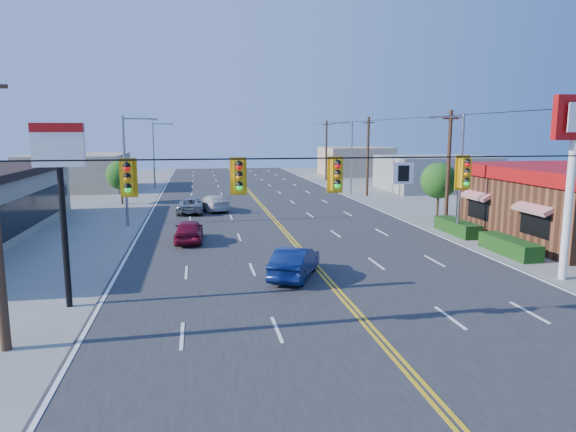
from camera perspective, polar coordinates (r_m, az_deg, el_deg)
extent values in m
plane|color=gray|center=(19.06, 8.69, -11.90)|extent=(160.00, 160.00, 0.00)
cube|color=#2D2D30|center=(37.88, -1.02, -1.05)|extent=(20.00, 120.00, 0.06)
cylinder|color=black|center=(17.80, 9.17, 6.41)|extent=(24.00, 0.05, 0.05)
cube|color=white|center=(18.26, 12.69, 4.65)|extent=(0.75, 0.04, 0.75)
cube|color=#D89E0C|center=(16.99, -17.37, 4.03)|extent=(0.55, 0.34, 1.25)
cube|color=#D89E0C|center=(16.91, -5.49, 4.38)|extent=(0.55, 0.34, 1.25)
cube|color=#D89E0C|center=(17.48, 5.39, 4.55)|extent=(0.55, 0.34, 1.25)
cube|color=#D89E0C|center=(19.27, 19.03, 4.53)|extent=(0.55, 0.34, 1.25)
cube|color=#194214|center=(34.22, 20.63, -2.07)|extent=(1.20, 9.00, 0.90)
cylinder|color=white|center=(26.97, 28.71, 1.01)|extent=(0.36, 0.36, 7.00)
cube|color=#A50C0C|center=(26.76, 29.39, 9.51)|extent=(2.20, 0.36, 2.00)
cylinder|color=black|center=(21.77, -23.60, -1.69)|extent=(0.24, 0.24, 6.00)
cube|color=white|center=(21.43, -24.16, 6.74)|extent=(1.90, 0.30, 1.30)
cylinder|color=gray|center=(35.21, 18.61, 4.19)|extent=(0.20, 0.20, 8.00)
cylinder|color=gray|center=(34.59, 17.31, 10.48)|extent=(2.20, 0.12, 0.12)
cube|color=gray|center=(34.10, 15.64, 10.49)|extent=(0.50, 0.25, 0.15)
cylinder|color=gray|center=(57.39, 7.06, 6.43)|extent=(0.20, 0.20, 8.00)
cylinder|color=gray|center=(57.01, 6.07, 10.25)|extent=(2.20, 0.12, 0.12)
cube|color=gray|center=(56.72, 4.98, 10.22)|extent=(0.50, 0.25, 0.15)
cylinder|color=gray|center=(39.24, -17.65, 4.72)|extent=(0.20, 0.20, 8.00)
cylinder|color=gray|center=(39.01, -16.30, 10.35)|extent=(2.20, 0.12, 0.12)
cube|color=gray|center=(38.91, -14.66, 10.35)|extent=(0.50, 0.25, 0.15)
cylinder|color=gray|center=(65.06, -14.69, 6.53)|extent=(0.20, 0.20, 8.00)
cylinder|color=gray|center=(64.92, -13.85, 9.92)|extent=(2.20, 0.12, 0.12)
cube|color=gray|center=(64.86, -12.87, 9.91)|extent=(0.50, 0.25, 0.15)
cylinder|color=#47301E|center=(39.28, 17.38, 5.03)|extent=(0.28, 0.28, 8.40)
cylinder|color=#47301E|center=(55.85, 8.86, 6.51)|extent=(0.28, 0.28, 8.40)
cylinder|color=#47301E|center=(73.10, 4.27, 7.25)|extent=(0.28, 0.28, 8.40)
cylinder|color=#47301E|center=(43.74, 16.30, 1.33)|extent=(0.20, 0.20, 2.10)
sphere|color=#235B19|center=(43.52, 16.41, 3.80)|extent=(2.94, 2.94, 2.94)
cylinder|color=#47301E|center=(51.63, -17.97, 2.38)|extent=(0.20, 0.20, 2.00)
sphere|color=#235B19|center=(51.45, -18.08, 4.37)|extent=(2.80, 2.80, 2.80)
cube|color=gray|center=(63.44, 16.06, 4.60)|extent=(12.00, 10.00, 4.00)
cube|color=tan|center=(66.49, -22.40, 4.55)|extent=(11.00, 12.00, 4.20)
cube|color=tan|center=(82.75, 7.47, 6.05)|extent=(10.00, 10.00, 4.40)
imported|color=maroon|center=(32.64, -10.95, -1.68)|extent=(1.85, 4.27, 1.44)
imported|color=#0E1D52|center=(24.35, 0.75, -5.27)|extent=(3.23, 4.65, 1.45)
imported|color=silver|center=(45.10, -8.31, 1.38)|extent=(3.15, 5.07, 1.37)
imported|color=#97979C|center=(44.26, -10.74, 1.12)|extent=(2.44, 4.83, 1.31)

